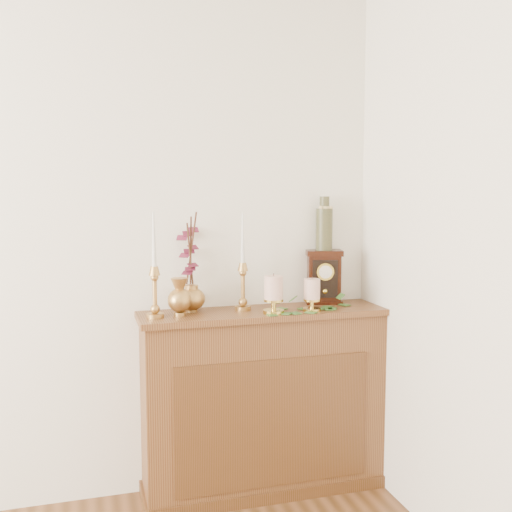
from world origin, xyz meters
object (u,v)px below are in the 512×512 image
object	(u,v)px
bud_vase	(179,297)
ginger_jar	(189,266)
candlestick_left	(155,284)
ceramic_vase	(324,226)
candlestick_center	(243,278)
mantel_clock	(324,277)

from	to	relation	value
bud_vase	ginger_jar	world-z (taller)	ginger_jar
candlestick_left	ceramic_vase	distance (m)	0.94
candlestick_center	ceramic_vase	distance (m)	0.52
bud_vase	mantel_clock	xyz separation A→B (m)	(0.78, 0.13, 0.05)
mantel_clock	candlestick_left	bearing A→B (deg)	-156.93
candlestick_left	candlestick_center	size ratio (longest dim) A/B	1.02
candlestick_left	ginger_jar	world-z (taller)	candlestick_left
ginger_jar	ceramic_vase	bearing A→B (deg)	-0.24
candlestick_left	bud_vase	bearing A→B (deg)	0.16
ginger_jar	ceramic_vase	distance (m)	0.73
candlestick_center	mantel_clock	world-z (taller)	candlestick_center
candlestick_left	mantel_clock	xyz separation A→B (m)	(0.90, 0.13, -0.02)
candlestick_center	mantel_clock	bearing A→B (deg)	8.43
candlestick_center	ginger_jar	xyz separation A→B (m)	(-0.25, 0.07, 0.06)
ginger_jar	mantel_clock	bearing A→B (deg)	-0.44
candlestick_left	mantel_clock	size ratio (longest dim) A/B	1.75
candlestick_center	bud_vase	xyz separation A→B (m)	(-0.32, -0.06, -0.07)
bud_vase	ginger_jar	distance (m)	0.20
mantel_clock	ceramic_vase	bearing A→B (deg)	90.00
candlestick_left	ceramic_vase	world-z (taller)	ceramic_vase
candlestick_center	mantel_clock	size ratio (longest dim) A/B	1.72
bud_vase	ginger_jar	bearing A→B (deg)	61.63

